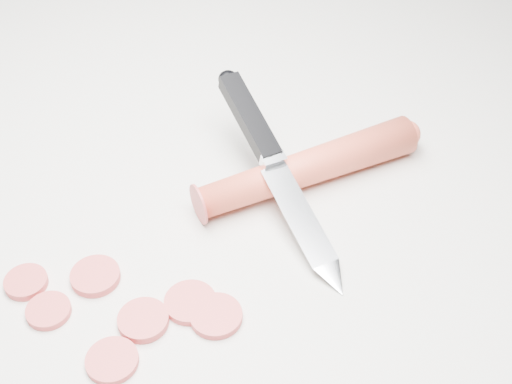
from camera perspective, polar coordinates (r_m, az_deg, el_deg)
The scene contains 10 objects.
ground at distance 0.57m, azimuth -3.44°, elevation -4.60°, with size 2.40×2.40×0.00m, color beige.
carrot at distance 0.61m, azimuth 4.16°, elevation 1.97°, with size 0.03×0.03×0.20m, color red.
carrot_slice_0 at distance 0.57m, azimuth -17.92°, elevation -6.87°, with size 0.03×0.03×0.01m, color #C13837.
carrot_slice_1 at distance 0.55m, azimuth -16.27°, elevation -9.11°, with size 0.03×0.03×0.01m, color #C13837.
carrot_slice_2 at distance 0.53m, azimuth -3.22°, elevation -9.87°, with size 0.04×0.04×0.01m, color #C13837.
carrot_slice_3 at distance 0.51m, azimuth -11.44°, elevation -13.08°, with size 0.04×0.04×0.01m, color #C13837.
carrot_slice_4 at distance 0.53m, azimuth -5.28°, elevation -8.79°, with size 0.04×0.04×0.01m, color #C13837.
carrot_slice_5 at distance 0.56m, azimuth -12.73°, elevation -6.58°, with size 0.04×0.04×0.01m, color #C13837.
carrot_slice_6 at distance 0.53m, azimuth -9.01°, elevation -10.10°, with size 0.04×0.04×0.01m, color #C13837.
kitchen_knife at distance 0.58m, azimuth 1.94°, elevation 1.69°, with size 0.20×0.13×0.07m, color silver, non-canonical shape.
Camera 1 is at (0.23, -0.29, 0.43)m, focal length 50.00 mm.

